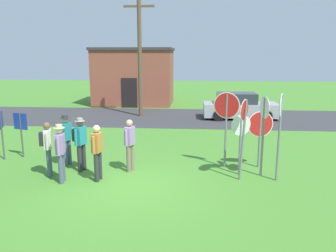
{
  "coord_description": "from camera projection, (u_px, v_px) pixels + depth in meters",
  "views": [
    {
      "loc": [
        1.85,
        -8.93,
        3.69
      ],
      "look_at": [
        0.92,
        2.3,
        1.3
      ],
      "focal_mm": 36.01,
      "sensor_mm": 36.0,
      "label": 1
    }
  ],
  "objects": [
    {
      "name": "person_on_left",
      "position": [
        47.0,
        145.0,
        10.28
      ],
      "size": [
        0.44,
        0.54,
        1.69
      ],
      "color": "#4C5670",
      "rests_on": "ground"
    },
    {
      "name": "building_background",
      "position": [
        134.0,
        76.0,
        25.49
      ],
      "size": [
        5.86,
        4.3,
        4.19
      ],
      "color": "brown",
      "rests_on": "ground"
    },
    {
      "name": "stop_sign_far_back",
      "position": [
        264.0,
        123.0,
        10.14
      ],
      "size": [
        0.16,
        0.67,
        2.49
      ],
      "color": "slate",
      "rests_on": "ground"
    },
    {
      "name": "person_in_blue",
      "position": [
        130.0,
        142.0,
        10.73
      ],
      "size": [
        0.31,
        0.55,
        1.69
      ],
      "color": "#7A6B56",
      "rests_on": "ground"
    },
    {
      "name": "info_panel_rightmost",
      "position": [
        21.0,
        127.0,
        12.16
      ],
      "size": [
        0.58,
        0.18,
        1.64
      ],
      "color": "#4C4C51",
      "rests_on": "ground"
    },
    {
      "name": "stop_sign_rear_left",
      "position": [
        280.0,
        123.0,
        9.73
      ],
      "size": [
        0.25,
        0.62,
        2.62
      ],
      "color": "slate",
      "rests_on": "ground"
    },
    {
      "name": "stop_sign_leaning_right",
      "position": [
        244.0,
        127.0,
        9.79
      ],
      "size": [
        0.32,
        0.58,
        2.45
      ],
      "color": "slate",
      "rests_on": "ground"
    },
    {
      "name": "utility_pole",
      "position": [
        140.0,
        55.0,
        19.97
      ],
      "size": [
        1.8,
        0.24,
        7.03
      ],
      "color": "brown",
      "rests_on": "ground"
    },
    {
      "name": "stop_sign_rear_right",
      "position": [
        241.0,
        135.0,
        10.34
      ],
      "size": [
        0.61,
        0.24,
        1.91
      ],
      "color": "slate",
      "rests_on": "ground"
    },
    {
      "name": "person_in_dark_shirt",
      "position": [
        61.0,
        150.0,
        9.75
      ],
      "size": [
        0.32,
        0.56,
        1.74
      ],
      "color": "#4C5670",
      "rests_on": "ground"
    },
    {
      "name": "street_asphalt",
      "position": [
        165.0,
        117.0,
        20.29
      ],
      "size": [
        60.0,
        6.4,
        0.01
      ],
      "primitive_type": "cube",
      "color": "#38383A",
      "rests_on": "ground"
    },
    {
      "name": "parked_car_on_street",
      "position": [
        239.0,
        107.0,
        19.79
      ],
      "size": [
        4.34,
        2.1,
        1.51
      ],
      "color": "#A5A8AD",
      "rests_on": "ground"
    },
    {
      "name": "person_holding_notes",
      "position": [
        66.0,
        137.0,
        11.28
      ],
      "size": [
        0.32,
        0.55,
        1.74
      ],
      "color": "#4C5670",
      "rests_on": "ground"
    },
    {
      "name": "person_in_teal",
      "position": [
        80.0,
        140.0,
        10.75
      ],
      "size": [
        0.43,
        0.55,
        1.74
      ],
      "color": "#2D2D33",
      "rests_on": "ground"
    },
    {
      "name": "info_panel_leftmost",
      "position": [
        1.0,
        127.0,
        11.85
      ],
      "size": [
        0.21,
        0.58,
        1.75
      ],
      "color": "#4C4C51",
      "rests_on": "ground"
    },
    {
      "name": "stop_sign_low_front",
      "position": [
        226.0,
        116.0,
        10.95
      ],
      "size": [
        0.82,
        0.29,
        2.52
      ],
      "color": "slate",
      "rests_on": "ground"
    },
    {
      "name": "person_with_sunhat",
      "position": [
        97.0,
        150.0,
        9.9
      ],
      "size": [
        0.27,
        0.56,
        1.69
      ],
      "color": "#2D2D33",
      "rests_on": "ground"
    },
    {
      "name": "ground_plane",
      "position": [
        129.0,
        187.0,
        9.62
      ],
      "size": [
        80.0,
        80.0,
        0.0
      ],
      "primitive_type": "plane",
      "color": "#47842D"
    },
    {
      "name": "stop_sign_tallest",
      "position": [
        260.0,
        130.0,
        11.02
      ],
      "size": [
        0.85,
        0.17,
        1.9
      ],
      "color": "slate",
      "rests_on": "ground"
    }
  ]
}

